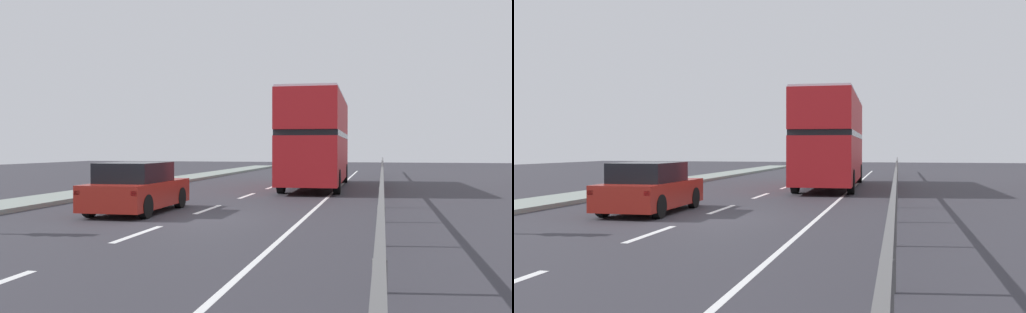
% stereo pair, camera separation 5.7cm
% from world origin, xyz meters
% --- Properties ---
extents(ground_plane, '(73.78, 120.00, 0.10)m').
position_xyz_m(ground_plane, '(0.00, 0.00, -0.05)').
color(ground_plane, '#302F36').
extents(lane_paint_markings, '(3.28, 46.00, 0.01)m').
position_xyz_m(lane_paint_markings, '(1.92, 8.22, 0.00)').
color(lane_paint_markings, silver).
rests_on(lane_paint_markings, ground).
extents(bridge_side_railing, '(0.10, 42.00, 1.16)m').
position_xyz_m(bridge_side_railing, '(5.15, 9.00, 0.93)').
color(bridge_side_railing, '#545353').
rests_on(bridge_side_railing, ground).
extents(double_decker_bus_red, '(2.77, 10.60, 4.32)m').
position_xyz_m(double_decker_bus_red, '(2.14, 12.16, 2.31)').
color(double_decker_bus_red, '#AE181D').
rests_on(double_decker_bus_red, ground).
extents(hatchback_car_near, '(1.87, 4.11, 1.45)m').
position_xyz_m(hatchback_car_near, '(-1.77, 0.87, 0.69)').
color(hatchback_car_near, maroon).
rests_on(hatchback_car_near, ground).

